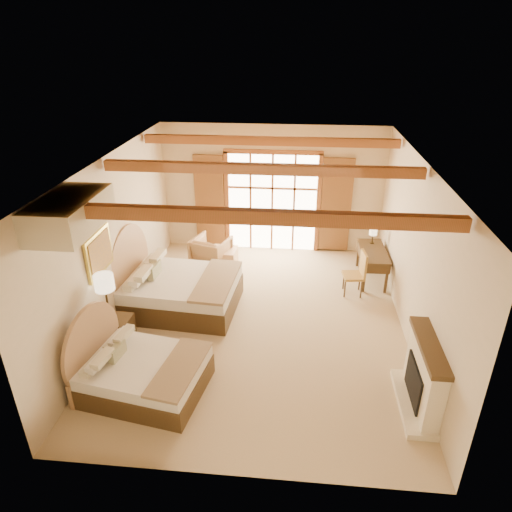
# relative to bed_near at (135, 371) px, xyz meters

# --- Properties ---
(floor) EXTENTS (7.00, 7.00, 0.00)m
(floor) POSITION_rel_bed_near_xyz_m (1.78, 2.06, -0.37)
(floor) COLOR tan
(floor) RESTS_ON ground
(wall_back) EXTENTS (5.50, 0.00, 5.50)m
(wall_back) POSITION_rel_bed_near_xyz_m (1.78, 5.56, 1.23)
(wall_back) COLOR beige
(wall_back) RESTS_ON ground
(wall_left) EXTENTS (0.00, 7.00, 7.00)m
(wall_left) POSITION_rel_bed_near_xyz_m (-0.97, 2.06, 1.23)
(wall_left) COLOR beige
(wall_left) RESTS_ON ground
(wall_right) EXTENTS (0.00, 7.00, 7.00)m
(wall_right) POSITION_rel_bed_near_xyz_m (4.53, 2.06, 1.23)
(wall_right) COLOR beige
(wall_right) RESTS_ON ground
(ceiling) EXTENTS (7.00, 7.00, 0.00)m
(ceiling) POSITION_rel_bed_near_xyz_m (1.78, 2.06, 2.83)
(ceiling) COLOR #AE7835
(ceiling) RESTS_ON ground
(ceiling_beams) EXTENTS (5.39, 4.60, 0.18)m
(ceiling_beams) POSITION_rel_bed_near_xyz_m (1.78, 2.06, 2.71)
(ceiling_beams) COLOR #98502E
(ceiling_beams) RESTS_ON ceiling
(french_doors) EXTENTS (3.95, 0.08, 2.60)m
(french_doors) POSITION_rel_bed_near_xyz_m (1.78, 5.50, 0.88)
(french_doors) COLOR white
(french_doors) RESTS_ON ground
(fireplace) EXTENTS (0.46, 1.40, 1.16)m
(fireplace) POSITION_rel_bed_near_xyz_m (4.38, 0.06, 0.14)
(fireplace) COLOR #F5E7BE
(fireplace) RESTS_ON ground
(painting) EXTENTS (0.06, 0.95, 0.75)m
(painting) POSITION_rel_bed_near_xyz_m (-0.92, 1.31, 1.38)
(painting) COLOR gold
(painting) RESTS_ON wall_left
(canopy_valance) EXTENTS (0.70, 1.40, 0.45)m
(canopy_valance) POSITION_rel_bed_near_xyz_m (-0.62, 0.06, 2.58)
(canopy_valance) COLOR beige
(canopy_valance) RESTS_ON ceiling
(bed_near) EXTENTS (2.06, 1.68, 1.21)m
(bed_near) POSITION_rel_bed_near_xyz_m (0.00, 0.00, 0.00)
(bed_near) COLOR #4A361D
(bed_near) RESTS_ON floor
(bed_far) EXTENTS (2.40, 1.89, 1.50)m
(bed_far) POSITION_rel_bed_near_xyz_m (-0.05, 2.45, 0.09)
(bed_far) COLOR #4A361D
(bed_far) RESTS_ON floor
(nightstand) EXTENTS (0.51, 0.51, 0.58)m
(nightstand) POSITION_rel_bed_near_xyz_m (-0.69, 1.06, -0.08)
(nightstand) COLOR #4A361D
(nightstand) RESTS_ON floor
(floor_lamp) EXTENTS (0.33, 0.33, 1.55)m
(floor_lamp) POSITION_rel_bed_near_xyz_m (-0.72, 0.89, 0.95)
(floor_lamp) COLOR #372B15
(floor_lamp) RESTS_ON floor
(armchair) EXTENTS (1.03, 1.04, 0.76)m
(armchair) POSITION_rel_bed_near_xyz_m (0.40, 4.33, 0.01)
(armchair) COLOR #A07448
(armchair) RESTS_ON floor
(ottoman) EXTENTS (0.62, 0.62, 0.43)m
(ottoman) POSITION_rel_bed_near_xyz_m (0.70, 4.40, -0.15)
(ottoman) COLOR #A38154
(ottoman) RESTS_ON floor
(desk) EXTENTS (0.61, 1.34, 0.72)m
(desk) POSITION_rel_bed_near_xyz_m (4.17, 4.07, 0.02)
(desk) COLOR #4A361D
(desk) RESTS_ON floor
(desk_chair) EXTENTS (0.48, 0.48, 0.99)m
(desk_chair) POSITION_rel_bed_near_xyz_m (3.71, 3.35, -0.06)
(desk_chair) COLOR olive
(desk_chair) RESTS_ON floor
(desk_lamp) EXTENTS (0.18, 0.18, 0.35)m
(desk_lamp) POSITION_rel_bed_near_xyz_m (4.19, 4.48, 0.62)
(desk_lamp) COLOR #372B15
(desk_lamp) RESTS_ON desk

